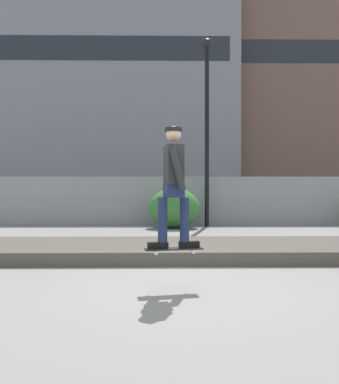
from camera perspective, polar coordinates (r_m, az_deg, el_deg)
ground_plane at (r=5.85m, az=1.56°, el=-13.51°), size 120.00×120.00×0.00m
gravel_berm at (r=8.50m, az=0.79°, el=-8.17°), size 10.93×2.42×0.26m
skateboard at (r=5.59m, az=0.58°, el=-8.10°), size 0.82×0.34×0.07m
skater at (r=5.52m, az=0.59°, el=1.79°), size 0.73×0.61×1.68m
chain_fence at (r=15.34m, az=0.07°, el=-1.22°), size 22.63×0.06×1.85m
street_lamp at (r=15.05m, az=5.33°, el=11.50°), size 0.44×0.44×6.87m
parked_car_near at (r=18.87m, az=-8.05°, el=-1.17°), size 4.56×2.27×1.66m
parked_car_mid at (r=19.02m, az=8.74°, el=-1.16°), size 4.53×2.21×1.66m
library_building at (r=49.87m, az=-9.00°, el=13.54°), size 29.62×14.37×25.15m
office_block at (r=53.00m, az=19.75°, el=13.12°), size 26.88×11.12×25.83m
shrub_left at (r=14.16m, az=0.66°, el=-2.31°), size 1.82×1.49×1.41m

